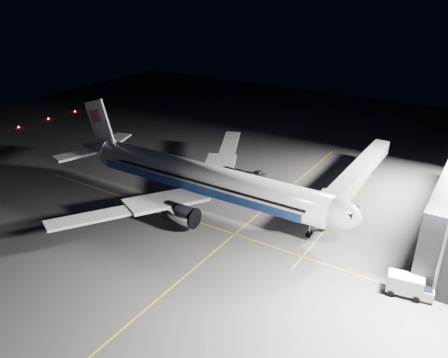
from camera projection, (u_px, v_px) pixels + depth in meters
ground at (206, 205)px, 81.14m from camera, size 200.00×200.00×0.00m
guide_line_main at (252, 219)px, 76.21m from camera, size 0.25×80.00×0.01m
guide_line_cross at (186, 218)px, 76.54m from camera, size 70.00×0.25×0.01m
guide_line_side at (338, 214)px, 77.97m from camera, size 0.25×40.00×0.01m
airliner at (200, 178)px, 79.56m from camera, size 61.48×54.22×16.64m
jet_bridge at (356, 175)px, 82.28m from camera, size 3.60×34.40×6.30m
service_truck at (409, 285)px, 56.95m from camera, size 6.05×3.25×2.94m
baggage_tug at (259, 175)px, 91.51m from camera, size 2.95×2.60×1.82m
safety_cone_a at (223, 172)px, 94.35m from camera, size 0.37×0.37×0.56m
safety_cone_b at (244, 203)px, 81.12m from camera, size 0.44×0.44×0.66m
safety_cone_c at (235, 200)px, 82.12m from camera, size 0.40×0.40×0.60m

